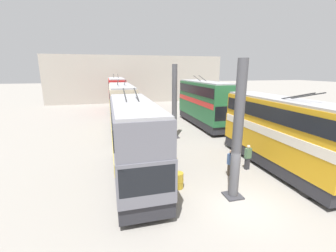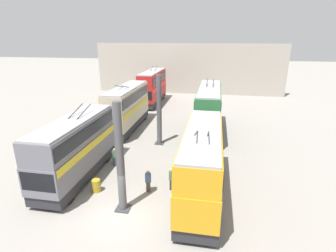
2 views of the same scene
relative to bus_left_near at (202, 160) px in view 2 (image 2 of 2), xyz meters
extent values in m
plane|color=gray|center=(-3.19, 4.77, -2.72)|extent=(240.00, 240.00, 0.00)
cube|color=#A8A093|center=(34.86, 4.77, 1.99)|extent=(0.50, 36.00, 9.41)
cylinder|color=#4C4C51|center=(-2.43, 4.77, 0.82)|extent=(0.50, 0.50, 7.08)
cube|color=#333338|center=(-2.43, 4.77, -2.68)|extent=(0.89, 0.89, 0.08)
cylinder|color=#4C4C51|center=(8.71, 4.77, 0.82)|extent=(0.50, 0.50, 7.08)
cube|color=#333338|center=(8.71, 4.77, -2.68)|extent=(0.89, 0.89, 0.08)
cylinder|color=black|center=(3.60, -1.05, -2.26)|extent=(0.91, 0.30, 0.91)
cylinder|color=black|center=(3.60, 1.05, -2.26)|extent=(0.91, 0.30, 0.91)
cylinder|color=black|center=(-3.42, -1.05, -2.26)|extent=(0.91, 0.30, 0.91)
cylinder|color=black|center=(-3.42, 1.05, -2.26)|extent=(0.91, 0.30, 0.91)
cube|color=#28282D|center=(-0.01, 0.00, -2.09)|extent=(9.82, 2.45, 0.75)
cube|color=gold|center=(-0.01, 0.00, -0.72)|extent=(10.02, 2.50, 1.99)
cube|color=silver|center=(-0.01, 0.00, 0.00)|extent=(9.72, 2.54, 0.55)
cube|color=gold|center=(-0.01, 0.00, 1.10)|extent=(9.92, 2.43, 1.66)
cube|color=black|center=(-0.01, 0.00, 1.18)|extent=(9.62, 2.51, 0.91)
cube|color=#9E9EA3|center=(-0.01, 0.00, 2.00)|extent=(9.82, 2.25, 0.14)
cube|color=black|center=(4.94, 0.00, -0.52)|extent=(0.12, 2.30, 1.27)
cylinder|color=#282828|center=(-1.27, -0.35, 2.36)|extent=(2.35, 0.07, 0.65)
cylinder|color=#282828|center=(-1.27, 0.35, 2.36)|extent=(2.35, 0.07, 0.65)
cylinder|color=black|center=(8.71, -1.05, -2.17)|extent=(1.09, 0.30, 1.09)
cylinder|color=black|center=(8.71, 1.05, -2.17)|extent=(1.09, 0.30, 1.09)
cylinder|color=black|center=(16.58, -1.05, -2.17)|extent=(1.09, 0.30, 1.09)
cylinder|color=black|center=(16.58, 1.05, -2.17)|extent=(1.09, 0.30, 1.09)
cube|color=#28282D|center=(12.74, 0.00, -2.02)|extent=(10.65, 2.45, 0.80)
cube|color=#286B3D|center=(12.74, 0.00, -0.50)|extent=(10.87, 2.50, 2.24)
cube|color=red|center=(12.74, 0.00, 0.34)|extent=(10.55, 2.54, 0.55)
cube|color=#286B3D|center=(12.74, 0.00, 1.52)|extent=(10.76, 2.43, 1.80)
cube|color=black|center=(12.74, 0.00, 1.61)|extent=(10.44, 2.51, 0.99)
cube|color=#9E9EA3|center=(12.74, 0.00, 2.49)|extent=(10.65, 2.25, 0.14)
cube|color=black|center=(7.37, 0.00, -0.28)|extent=(0.12, 2.30, 1.44)
cylinder|color=#282828|center=(14.10, -0.35, 2.85)|extent=(2.35, 0.07, 0.65)
cylinder|color=#282828|center=(14.10, 0.35, 2.85)|extent=(2.35, 0.07, 0.65)
cylinder|color=black|center=(-2.42, 8.50, -2.22)|extent=(1.00, 0.30, 1.00)
cylinder|color=black|center=(-2.42, 10.60, -2.22)|extent=(1.00, 0.30, 1.00)
cylinder|color=black|center=(3.82, 8.50, -2.22)|extent=(1.00, 0.30, 1.00)
cylinder|color=black|center=(3.82, 10.60, -2.22)|extent=(1.00, 0.30, 1.00)
cube|color=#28282D|center=(0.80, 9.55, -2.06)|extent=(9.05, 2.45, 0.77)
cube|color=slate|center=(0.80, 9.55, -0.69)|extent=(9.23, 2.50, 1.97)
cube|color=yellow|center=(0.80, 9.55, 0.02)|extent=(8.96, 2.54, 0.55)
cube|color=slate|center=(0.80, 9.55, 1.11)|extent=(9.14, 2.43, 1.64)
cube|color=black|center=(0.80, 9.55, 1.20)|extent=(8.87, 2.51, 0.90)
cube|color=#9E9EA3|center=(0.80, 9.55, 2.00)|extent=(9.05, 2.25, 0.14)
cube|color=black|center=(-3.76, 9.55, -0.49)|extent=(0.12, 2.30, 1.26)
cylinder|color=#282828|center=(1.96, 9.20, 2.36)|extent=(2.35, 0.07, 0.65)
cylinder|color=#282828|center=(1.96, 9.90, 2.36)|extent=(2.35, 0.07, 0.65)
cylinder|color=black|center=(16.45, 8.50, -2.19)|extent=(1.05, 0.30, 1.05)
cylinder|color=black|center=(16.45, 10.60, -2.19)|extent=(1.05, 0.30, 1.05)
cylinder|color=black|center=(9.32, 8.50, -2.19)|extent=(1.05, 0.30, 1.05)
cylinder|color=black|center=(9.32, 10.60, -2.19)|extent=(1.05, 0.30, 1.05)
cube|color=#28282D|center=(12.79, 9.55, -2.04)|extent=(9.93, 2.45, 0.79)
cube|color=beige|center=(12.79, 9.55, -0.69)|extent=(10.14, 2.50, 1.90)
cube|color=yellow|center=(12.79, 9.55, -0.01)|extent=(9.83, 2.54, 0.55)
cube|color=beige|center=(12.79, 9.55, 1.21)|extent=(10.04, 2.43, 1.90)
cube|color=black|center=(12.79, 9.55, 1.31)|extent=(9.73, 2.51, 1.05)
cube|color=#9E9EA3|center=(12.79, 9.55, 2.23)|extent=(9.93, 2.25, 0.14)
cube|color=black|center=(17.79, 9.55, -0.50)|extent=(0.12, 2.30, 1.22)
cylinder|color=#282828|center=(11.52, 9.20, 2.59)|extent=(2.35, 0.07, 0.65)
cylinder|color=#282828|center=(11.52, 9.90, 2.59)|extent=(2.35, 0.07, 0.65)
cylinder|color=black|center=(21.91, 8.50, -2.19)|extent=(1.05, 0.30, 1.05)
cylinder|color=black|center=(21.91, 10.60, -2.19)|extent=(1.05, 0.30, 1.05)
cylinder|color=black|center=(29.17, 8.50, -2.19)|extent=(1.05, 0.30, 1.05)
cylinder|color=black|center=(29.17, 10.60, -2.19)|extent=(1.05, 0.30, 1.05)
cube|color=#28282D|center=(25.64, 9.55, -2.04)|extent=(10.06, 2.45, 0.79)
cube|color=red|center=(25.64, 9.55, -0.59)|extent=(10.27, 2.50, 2.11)
cube|color=red|center=(25.64, 9.55, 0.19)|extent=(9.96, 2.54, 0.55)
cube|color=red|center=(25.64, 9.55, 1.46)|extent=(10.16, 2.43, 1.98)
cube|color=black|center=(25.64, 9.55, 1.56)|extent=(9.86, 2.51, 1.09)
cube|color=#9E9EA3|center=(25.64, 9.55, 2.52)|extent=(10.06, 2.25, 0.14)
cube|color=black|center=(20.57, 9.55, -0.38)|extent=(0.12, 2.30, 1.35)
cylinder|color=#282828|center=(26.92, 9.20, 2.88)|extent=(2.35, 0.07, 0.65)
cylinder|color=#282828|center=(26.92, 9.90, 2.88)|extent=(2.35, 0.07, 0.65)
cube|color=#473D33|center=(-0.20, 3.68, -2.32)|extent=(0.26, 0.34, 0.79)
cube|color=#3D5684|center=(-0.20, 3.68, -1.58)|extent=(0.33, 0.46, 0.69)
sphere|color=#A37A5B|center=(-0.20, 3.68, -1.13)|extent=(0.22, 0.22, 0.22)
cube|color=#384251|center=(3.23, 7.52, -2.35)|extent=(0.21, 0.30, 0.73)
cube|color=#4C7051|center=(3.23, 7.52, -1.67)|extent=(0.25, 0.43, 0.64)
sphere|color=tan|center=(3.23, 7.52, -1.25)|extent=(0.21, 0.21, 0.21)
cube|color=#2D2D33|center=(0.36, 2.08, -2.32)|extent=(0.24, 0.32, 0.80)
cube|color=#4C7051|center=(0.36, 2.08, -1.57)|extent=(0.29, 0.45, 0.70)
sphere|color=beige|center=(0.36, 2.08, -1.11)|extent=(0.23, 0.23, 0.23)
cylinder|color=#B28E23|center=(-0.84, 7.33, -2.26)|extent=(0.60, 0.60, 0.92)
cylinder|color=#B28E23|center=(-0.84, 7.33, -2.26)|extent=(0.63, 0.63, 0.04)
camera|label=1|loc=(-11.90, 10.84, 3.82)|focal=24.00mm
camera|label=2|loc=(-15.92, -0.61, 7.74)|focal=28.00mm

